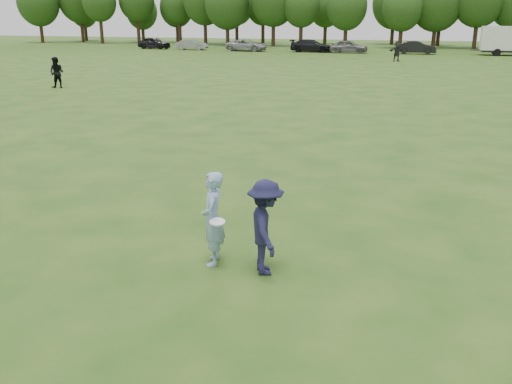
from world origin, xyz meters
TOP-DOWN VIEW (x-y plane):
  - ground at (0.00, 0.00)m, footprint 200.00×200.00m
  - thrower at (-0.64, 0.31)m, footprint 0.56×0.71m
  - defender at (0.35, 0.23)m, footprint 1.02×1.24m
  - player_far_a at (-19.23, 20.80)m, footprint 0.99×0.82m
  - player_far_d at (-0.53, 48.81)m, footprint 1.87×1.41m
  - car_a at (-33.71, 61.10)m, footprint 4.79×2.41m
  - car_b at (-27.82, 60.52)m, footprint 4.25×1.72m
  - car_c at (-19.96, 60.08)m, footprint 5.42×2.70m
  - car_d at (-11.63, 60.63)m, footprint 5.33×2.26m
  - car_e at (-6.93, 60.20)m, footprint 4.64×1.98m
  - car_f at (0.98, 60.71)m, footprint 4.62×1.71m
  - disc_in_play at (-0.45, 0.04)m, footprint 0.29×0.29m
  - treeline at (2.81, 76.90)m, footprint 130.35×18.39m

SIDE VIEW (x-z plane):
  - ground at x=0.00m, z-range 0.00..0.00m
  - car_b at x=-27.82m, z-range 0.00..1.37m
  - car_c at x=-19.96m, z-range 0.00..1.47m
  - car_f at x=0.98m, z-range 0.00..1.51m
  - car_d at x=-11.63m, z-range 0.00..1.53m
  - car_e at x=-6.93m, z-range 0.00..1.56m
  - car_a at x=-33.71m, z-range 0.00..1.57m
  - defender at x=0.35m, z-range 0.00..1.68m
  - thrower at x=-0.64m, z-range 0.00..1.71m
  - disc_in_play at x=-0.45m, z-range 0.87..0.96m
  - player_far_a at x=-19.23m, z-range 0.00..1.89m
  - player_far_d at x=-0.53m, z-range 0.00..1.96m
  - treeline at x=2.81m, z-range 0.39..12.13m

